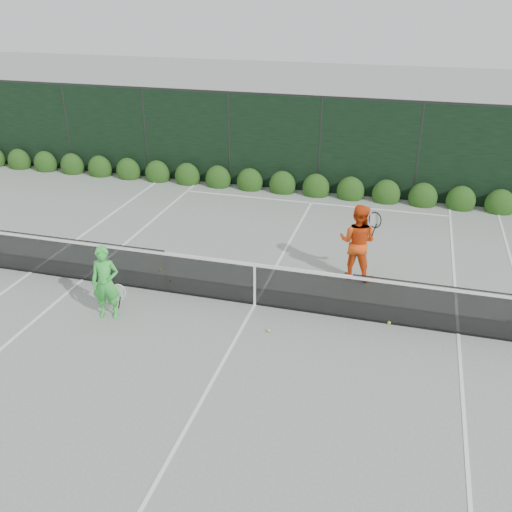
# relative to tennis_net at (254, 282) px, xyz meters

# --- Properties ---
(ground) EXTENTS (80.00, 80.00, 0.00)m
(ground) POSITION_rel_tennis_net_xyz_m (0.02, 0.00, -0.53)
(ground) COLOR gray
(ground) RESTS_ON ground
(tennis_net) EXTENTS (12.90, 0.10, 1.07)m
(tennis_net) POSITION_rel_tennis_net_xyz_m (0.00, 0.00, 0.00)
(tennis_net) COLOR black
(tennis_net) RESTS_ON ground
(player_woman) EXTENTS (0.67, 0.49, 1.55)m
(player_woman) POSITION_rel_tennis_net_xyz_m (-2.71, -1.24, 0.24)
(player_woman) COLOR green
(player_woman) RESTS_ON ground
(player_man) EXTENTS (0.98, 0.82, 1.78)m
(player_man) POSITION_rel_tennis_net_xyz_m (1.91, 1.84, 0.36)
(player_man) COLOR #F14F14
(player_man) RESTS_ON ground
(court_lines) EXTENTS (11.03, 23.83, 0.01)m
(court_lines) POSITION_rel_tennis_net_xyz_m (0.02, 0.00, -0.53)
(court_lines) COLOR white
(court_lines) RESTS_ON ground
(windscreen_fence) EXTENTS (32.00, 21.07, 3.06)m
(windscreen_fence) POSITION_rel_tennis_net_xyz_m (0.02, -2.71, 0.98)
(windscreen_fence) COLOR black
(windscreen_fence) RESTS_ON ground
(hedge_row) EXTENTS (31.66, 0.65, 0.94)m
(hedge_row) POSITION_rel_tennis_net_xyz_m (0.02, 7.15, -0.30)
(hedge_row) COLOR #153B10
(hedge_row) RESTS_ON ground
(tennis_balls) EXTENTS (5.84, 1.89, 0.07)m
(tennis_balls) POSITION_rel_tennis_net_xyz_m (-0.74, 0.06, -0.50)
(tennis_balls) COLOR #BAD52F
(tennis_balls) RESTS_ON ground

